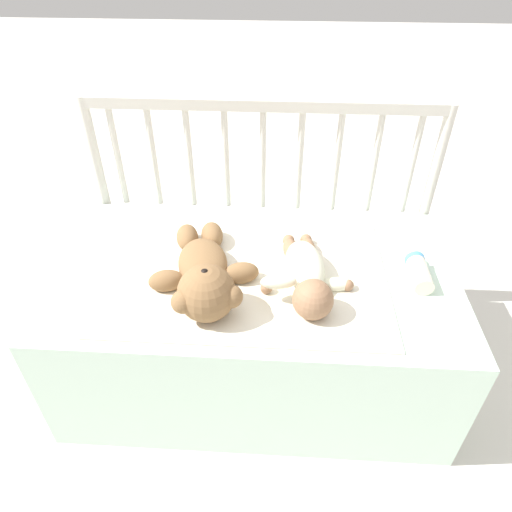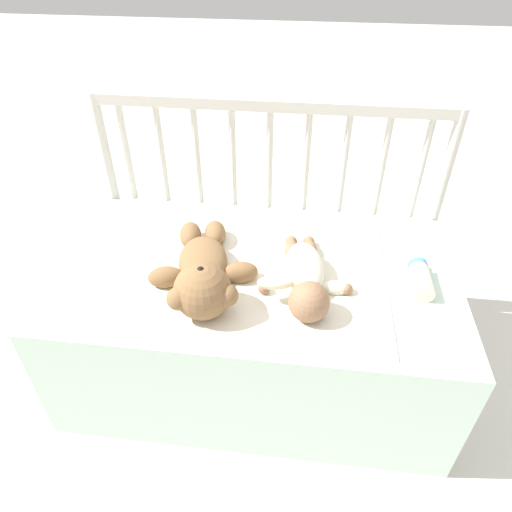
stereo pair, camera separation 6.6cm
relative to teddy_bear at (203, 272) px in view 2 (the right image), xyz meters
The scene contains 7 objects.
ground_plane 0.54m from the teddy_bear, 35.52° to the left, with size 12.00×12.00×0.00m, color silver.
crib_mattress 0.33m from the teddy_bear, 35.52° to the left, with size 1.21×0.69×0.45m.
crib_rail 0.50m from the teddy_bear, 73.30° to the left, with size 1.21×0.04×0.84m.
blanket 0.15m from the teddy_bear, 31.67° to the left, with size 0.82×0.56×0.01m.
teddy_bear is the anchor object (origin of this frame).
baby 0.29m from the teddy_bear, ahead, with size 0.27×0.39×0.11m.
baby_bottle 0.63m from the teddy_bear, ahead, with size 0.06×0.17×0.06m.
Camera 2 is at (0.13, -1.06, 1.34)m, focal length 32.00 mm.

